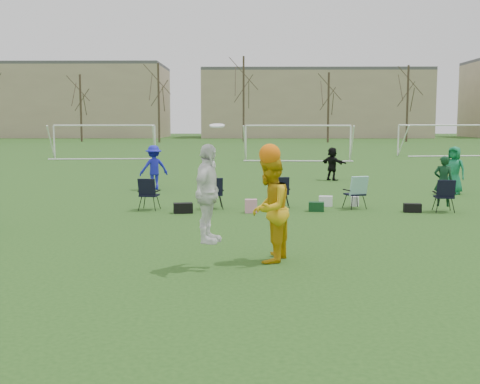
{
  "coord_description": "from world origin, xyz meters",
  "views": [
    {
      "loc": [
        0.43,
        -10.13,
        2.64
      ],
      "look_at": [
        0.3,
        1.82,
        1.25
      ],
      "focal_mm": 45.0,
      "sensor_mm": 36.0,
      "label": 1
    }
  ],
  "objects_px": {
    "fielder_green_far": "(454,170)",
    "goal_right": "(443,131)",
    "fielder_blue": "(154,168)",
    "fielder_black": "(332,164)",
    "center_contest": "(249,203)",
    "goal_left": "(105,132)",
    "goal_mid": "(298,132)"
  },
  "relations": [
    {
      "from": "fielder_black",
      "to": "center_contest",
      "type": "relative_size",
      "value": 0.58
    },
    {
      "from": "fielder_black",
      "to": "goal_left",
      "type": "relative_size",
      "value": 0.2
    },
    {
      "from": "goal_right",
      "to": "fielder_blue",
      "type": "bearing_deg",
      "value": -135.91
    },
    {
      "from": "fielder_green_far",
      "to": "center_contest",
      "type": "xyz_separation_m",
      "value": [
        -7.58,
        -11.09,
        0.28
      ]
    },
    {
      "from": "fielder_green_far",
      "to": "center_contest",
      "type": "distance_m",
      "value": 13.43
    },
    {
      "from": "center_contest",
      "to": "goal_left",
      "type": "bearing_deg",
      "value": 107.57
    },
    {
      "from": "fielder_green_far",
      "to": "goal_left",
      "type": "xyz_separation_m",
      "value": [
        -18.06,
        22.0,
        1.04
      ]
    },
    {
      "from": "fielder_black",
      "to": "center_contest",
      "type": "xyz_separation_m",
      "value": [
        -3.85,
        -16.33,
        0.4
      ]
    },
    {
      "from": "goal_right",
      "to": "fielder_black",
      "type": "bearing_deg",
      "value": -127.33
    },
    {
      "from": "fielder_green_far",
      "to": "goal_right",
      "type": "xyz_separation_m",
      "value": [
        7.94,
        26.0,
        1.04
      ]
    },
    {
      "from": "fielder_green_far",
      "to": "fielder_black",
      "type": "height_order",
      "value": "fielder_green_far"
    },
    {
      "from": "fielder_black",
      "to": "goal_left",
      "type": "xyz_separation_m",
      "value": [
        -14.33,
        16.77,
        1.17
      ]
    },
    {
      "from": "fielder_green_far",
      "to": "fielder_black",
      "type": "bearing_deg",
      "value": 165.96
    },
    {
      "from": "fielder_blue",
      "to": "goal_mid",
      "type": "relative_size",
      "value": 0.23
    },
    {
      "from": "fielder_blue",
      "to": "goal_mid",
      "type": "height_order",
      "value": "goal_mid"
    },
    {
      "from": "fielder_blue",
      "to": "fielder_black",
      "type": "xyz_separation_m",
      "value": [
        7.54,
        3.9,
        -0.11
      ]
    },
    {
      "from": "fielder_blue",
      "to": "center_contest",
      "type": "relative_size",
      "value": 0.66
    },
    {
      "from": "fielder_black",
      "to": "center_contest",
      "type": "bearing_deg",
      "value": 127.7
    },
    {
      "from": "fielder_black",
      "to": "fielder_blue",
      "type": "bearing_deg",
      "value": 78.31
    },
    {
      "from": "center_contest",
      "to": "goal_right",
      "type": "relative_size",
      "value": 0.36
    },
    {
      "from": "fielder_blue",
      "to": "goal_mid",
      "type": "xyz_separation_m",
      "value": [
        7.21,
        18.67,
        1.05
      ]
    },
    {
      "from": "goal_mid",
      "to": "goal_left",
      "type": "bearing_deg",
      "value": 175.87
    },
    {
      "from": "fielder_blue",
      "to": "goal_left",
      "type": "xyz_separation_m",
      "value": [
        -6.79,
        20.67,
        1.05
      ]
    },
    {
      "from": "goal_left",
      "to": "goal_right",
      "type": "distance_m",
      "value": 26.31
    },
    {
      "from": "center_contest",
      "to": "goal_left",
      "type": "height_order",
      "value": "center_contest"
    },
    {
      "from": "fielder_green_far",
      "to": "center_contest",
      "type": "bearing_deg",
      "value": -83.82
    },
    {
      "from": "goal_left",
      "to": "goal_mid",
      "type": "height_order",
      "value": "same"
    },
    {
      "from": "center_contest",
      "to": "goal_mid",
      "type": "xyz_separation_m",
      "value": [
        3.52,
        31.09,
        0.77
      ]
    },
    {
      "from": "fielder_blue",
      "to": "goal_left",
      "type": "bearing_deg",
      "value": -96.2
    },
    {
      "from": "fielder_green_far",
      "to": "goal_right",
      "type": "relative_size",
      "value": 0.24
    },
    {
      "from": "fielder_blue",
      "to": "center_contest",
      "type": "xyz_separation_m",
      "value": [
        3.69,
        -12.43,
        0.29
      ]
    },
    {
      "from": "goal_mid",
      "to": "center_contest",
      "type": "bearing_deg",
      "value": -92.46
    }
  ]
}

